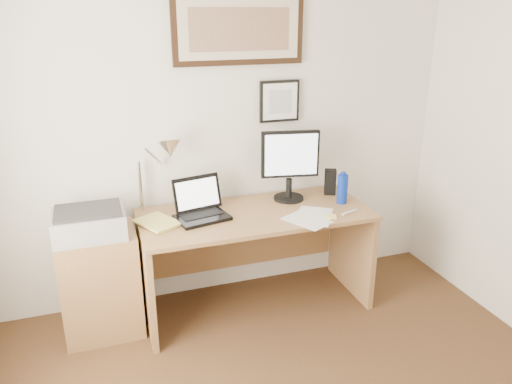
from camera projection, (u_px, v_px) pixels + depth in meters
name	position (u px, v px, depth m)	size (l,w,h in m)	color
wall_back	(219.00, 132.00, 3.57)	(3.50, 0.02, 2.50)	white
side_cabinet	(101.00, 283.00, 3.32)	(0.50, 0.40, 0.73)	olive
water_bottle	(342.00, 189.00, 3.60)	(0.08, 0.08, 0.22)	#0C2AA1
bottle_cap	(343.00, 173.00, 3.56)	(0.04, 0.04, 0.02)	#0C2AA1
speaker	(330.00, 182.00, 3.78)	(0.09, 0.07, 0.19)	black
paper_sheet_a	(307.00, 220.00, 3.33)	(0.21, 0.30, 0.00)	white
paper_sheet_b	(314.00, 216.00, 3.40)	(0.23, 0.33, 0.00)	white
sticky_pad	(331.00, 217.00, 3.38)	(0.08, 0.08, 0.01)	#F8E775
marker_pen	(349.00, 212.00, 3.45)	(0.02, 0.02, 0.14)	white
book	(144.00, 228.00, 3.20)	(0.21, 0.29, 0.02)	#DACC66
desk	(252.00, 238.00, 3.62)	(1.60, 0.70, 0.75)	olive
laptop	(200.00, 209.00, 3.38)	(0.38, 0.36, 0.26)	black
lcd_monitor	(290.00, 162.00, 3.60)	(0.42, 0.22, 0.52)	black
printer	(89.00, 223.00, 3.13)	(0.44, 0.34, 0.18)	#A1A1A4
desk_lamp	(167.00, 152.00, 3.30)	(0.29, 0.27, 0.53)	silver
picture_large	(239.00, 29.00, 3.35)	(0.92, 0.04, 0.47)	black
picture_small	(280.00, 101.00, 3.61)	(0.30, 0.03, 0.30)	black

